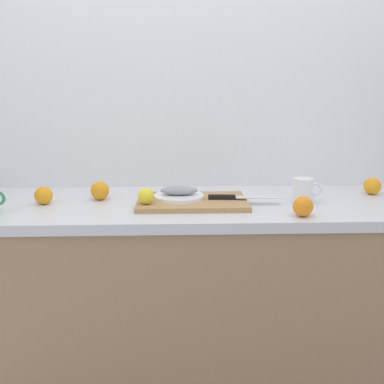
# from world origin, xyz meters

# --- Properties ---
(back_wall) EXTENTS (3.20, 0.05, 2.50)m
(back_wall) POSITION_xyz_m (0.00, 0.33, 1.25)
(back_wall) COLOR white
(back_wall) RESTS_ON ground_plane
(kitchen_counter) EXTENTS (2.00, 0.60, 0.90)m
(kitchen_counter) POSITION_xyz_m (0.00, 0.00, 0.45)
(kitchen_counter) COLOR #9E7A56
(kitchen_counter) RESTS_ON ground_plane
(cutting_board) EXTENTS (0.44, 0.28, 0.02)m
(cutting_board) POSITION_xyz_m (0.04, -0.03, 0.91)
(cutting_board) COLOR tan
(cutting_board) RESTS_ON kitchen_counter
(white_plate) EXTENTS (0.20, 0.20, 0.01)m
(white_plate) POSITION_xyz_m (-0.01, -0.02, 0.93)
(white_plate) COLOR white
(white_plate) RESTS_ON cutting_board
(fish_fillet) EXTENTS (0.15, 0.06, 0.04)m
(fish_fillet) POSITION_xyz_m (-0.01, -0.02, 0.95)
(fish_fillet) COLOR gray
(fish_fillet) RESTS_ON white_plate
(chef_knife) EXTENTS (0.29, 0.04, 0.02)m
(chef_knife) POSITION_xyz_m (0.22, -0.04, 0.93)
(chef_knife) COLOR silver
(chef_knife) RESTS_ON cutting_board
(lemon_0) EXTENTS (0.06, 0.06, 0.06)m
(lemon_0) POSITION_xyz_m (-0.14, -0.10, 0.95)
(lemon_0) COLOR yellow
(lemon_0) RESTS_ON cutting_board
(coffee_mug_1) EXTENTS (0.12, 0.08, 0.10)m
(coffee_mug_1) POSITION_xyz_m (0.50, -0.03, 0.95)
(coffee_mug_1) COLOR white
(coffee_mug_1) RESTS_ON kitchen_counter
(orange_0) EXTENTS (0.08, 0.08, 0.08)m
(orange_0) POSITION_xyz_m (-0.34, 0.05, 0.94)
(orange_0) COLOR orange
(orange_0) RESTS_ON kitchen_counter
(orange_1) EXTENTS (0.07, 0.07, 0.07)m
(orange_1) POSITION_xyz_m (-0.56, -0.01, 0.94)
(orange_1) COLOR orange
(orange_1) RESTS_ON kitchen_counter
(orange_2) EXTENTS (0.07, 0.07, 0.07)m
(orange_2) POSITION_xyz_m (0.85, 0.11, 0.94)
(orange_2) COLOR orange
(orange_2) RESTS_ON kitchen_counter
(orange_3) EXTENTS (0.07, 0.07, 0.07)m
(orange_3) POSITION_xyz_m (0.44, -0.22, 0.94)
(orange_3) COLOR orange
(orange_3) RESTS_ON kitchen_counter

